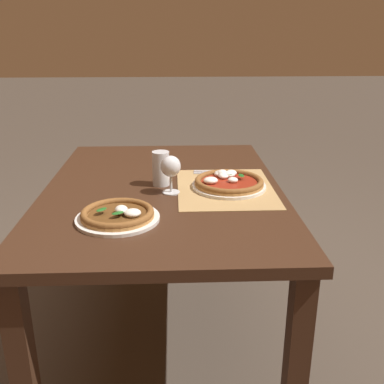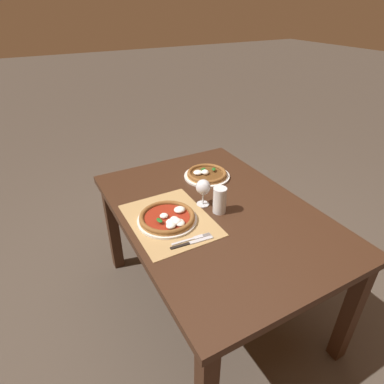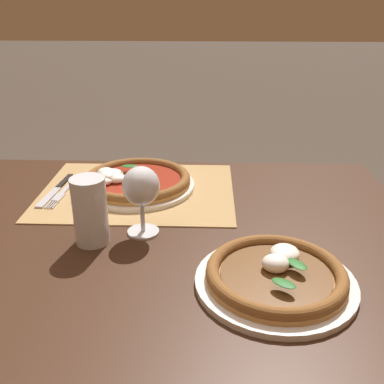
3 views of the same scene
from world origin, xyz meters
TOP-DOWN VIEW (x-y plane):
  - dining_table at (0.00, 0.00)m, footprint 1.39×0.98m
  - paper_placemat at (-0.03, -0.26)m, footprint 0.51×0.39m
  - pizza_near at (-0.02, -0.27)m, footprint 0.31×0.31m
  - pizza_far at (-0.34, 0.15)m, footprint 0.29×0.29m
  - wine_glass at (-0.08, -0.04)m, footprint 0.08×0.08m
  - pint_glass at (0.02, 0.01)m, footprint 0.07×0.07m
  - fork at (0.16, -0.24)m, footprint 0.03×0.20m
  - knife at (0.18, -0.25)m, footprint 0.04×0.22m

SIDE VIEW (x-z plane):
  - dining_table at x=0.00m, z-range 0.28..1.02m
  - paper_placemat at x=-0.03m, z-range 0.74..0.74m
  - fork at x=0.16m, z-range 0.74..0.75m
  - knife at x=0.18m, z-range 0.74..0.75m
  - pizza_far at x=-0.34m, z-range 0.73..0.79m
  - pizza_near at x=-0.02m, z-range 0.74..0.79m
  - pint_glass at x=0.02m, z-range 0.74..0.88m
  - wine_glass at x=-0.08m, z-range 0.77..0.92m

